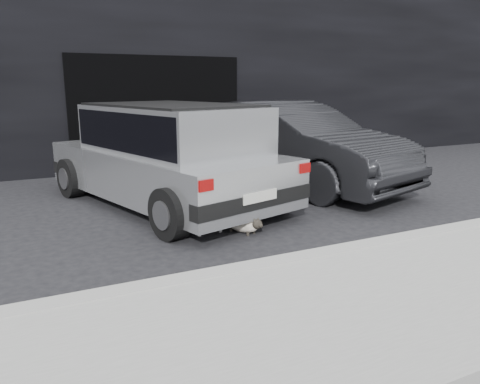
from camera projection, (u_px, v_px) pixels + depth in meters
name	position (u px, v px, depth m)	size (l,w,h in m)	color
ground	(174.00, 215.00, 7.18)	(80.00, 80.00, 0.00)	black
building_facade	(134.00, 63.00, 12.30)	(34.00, 4.00, 5.00)	black
garage_opening	(158.00, 114.00, 10.81)	(4.00, 0.10, 2.60)	black
curb	(330.00, 255.00, 5.33)	(18.00, 0.25, 0.12)	#989893
sidewalk	(410.00, 297.00, 4.28)	(18.00, 2.20, 0.11)	#989893
silver_hatchback	(168.00, 151.00, 7.56)	(3.15, 4.88, 1.66)	#B2B4B7
second_car	(289.00, 144.00, 9.07)	(1.73, 4.97, 1.64)	black
cat_siamese	(245.00, 225.00, 6.28)	(0.43, 0.69, 0.26)	beige
cat_white	(210.00, 219.00, 6.30)	(0.81, 0.34, 0.38)	white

